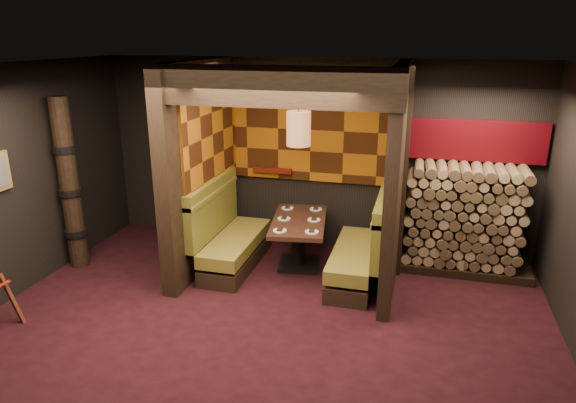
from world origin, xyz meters
The scene contains 19 objects.
floor centered at (0.00, 0.00, -0.01)m, with size 6.50×5.50×0.02m, color black.
ceiling centered at (0.00, 0.00, 2.86)m, with size 6.50×5.50×0.02m, color black.
wall_back centered at (0.00, 2.76, 1.43)m, with size 6.50×0.02×2.85m, color black.
wall_front centered at (0.00, -2.76, 1.43)m, with size 6.50×0.02×2.85m, color black.
partition_left centered at (-1.35, 1.65, 1.43)m, with size 0.20×2.20×2.85m, color black.
partition_right centered at (1.30, 1.70, 1.43)m, with size 0.15×2.10×2.85m, color black.
header_beam centered at (-0.02, 0.70, 2.63)m, with size 2.85×0.18×0.44m, color black.
tapa_back_panel centered at (-0.02, 2.71, 1.82)m, with size 2.40×0.06×1.55m, color #9A540D.
tapa_side_panel centered at (-1.23, 1.82, 1.85)m, with size 0.04×1.85×1.45m, color #9A540D.
lacquer_shelf centered at (-0.60, 2.65, 1.18)m, with size 0.60×0.12×0.07m, color #56160C.
booth_bench_left centered at (-0.96, 1.65, 0.40)m, with size 0.68×1.60×1.14m.
booth_bench_right centered at (0.93, 1.65, 0.40)m, with size 0.68×1.60×1.14m.
dining_table centered at (0.01, 1.86, 0.47)m, with size 0.92×1.43×0.71m.
place_settings centered at (0.01, 1.86, 0.72)m, with size 0.73×1.15×0.03m.
pendant_lamp centered at (0.01, 1.81, 1.99)m, with size 0.32×0.32×1.09m.
totem_column centered at (-3.05, 1.10, 1.19)m, with size 0.31×0.31×2.40m.
firewood_stack centered at (2.29, 2.35, 0.75)m, with size 1.73×0.70×1.50m.
mosaic_header centered at (2.29, 2.68, 1.78)m, with size 1.83×0.10×0.56m, color maroon.
bay_front_post centered at (1.39, 1.96, 1.43)m, with size 0.08×0.08×2.85m, color black.
Camera 1 is at (1.58, -4.65, 3.17)m, focal length 32.00 mm.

